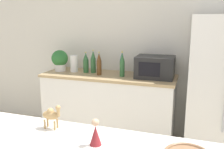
# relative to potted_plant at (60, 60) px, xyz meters

# --- Properties ---
(wall_back) EXTENTS (8.00, 0.06, 2.55)m
(wall_back) POSITION_rel_potted_plant_xyz_m (1.22, 0.32, 0.20)
(wall_back) COLOR silver
(wall_back) RESTS_ON ground_plane
(back_counter) EXTENTS (1.82, 0.63, 0.91)m
(back_counter) POSITION_rel_potted_plant_xyz_m (0.75, -0.01, -0.62)
(back_counter) COLOR white
(back_counter) RESTS_ON ground_plane
(potted_plant) EXTENTS (0.24, 0.24, 0.30)m
(potted_plant) POSITION_rel_potted_plant_xyz_m (0.00, 0.00, 0.00)
(potted_plant) COLOR silver
(potted_plant) RESTS_ON back_counter
(paper_towel_roll) EXTENTS (0.11, 0.11, 0.24)m
(paper_towel_roll) POSITION_rel_potted_plant_xyz_m (0.22, 0.02, -0.05)
(paper_towel_roll) COLOR white
(paper_towel_roll) RESTS_ON back_counter
(microwave) EXTENTS (0.48, 0.37, 0.28)m
(microwave) POSITION_rel_potted_plant_xyz_m (1.38, 0.01, -0.03)
(microwave) COLOR black
(microwave) RESTS_ON back_counter
(back_bottle_0) EXTENTS (0.08, 0.08, 0.29)m
(back_bottle_0) POSITION_rel_potted_plant_xyz_m (0.40, 0.02, -0.03)
(back_bottle_0) COLOR #2D6033
(back_bottle_0) RESTS_ON back_counter
(back_bottle_1) EXTENTS (0.07, 0.07, 0.32)m
(back_bottle_1) POSITION_rel_potted_plant_xyz_m (0.51, 0.04, -0.01)
(back_bottle_1) COLOR #2D6033
(back_bottle_1) RESTS_ON back_counter
(back_bottle_2) EXTENTS (0.07, 0.07, 0.31)m
(back_bottle_2) POSITION_rel_potted_plant_xyz_m (0.63, -0.06, -0.02)
(back_bottle_2) COLOR brown
(back_bottle_2) RESTS_ON back_counter
(back_bottle_3) EXTENTS (0.06, 0.06, 0.32)m
(back_bottle_3) POSITION_rel_potted_plant_xyz_m (0.92, 0.08, -0.01)
(back_bottle_3) COLOR navy
(back_bottle_3) RESTS_ON back_counter
(back_bottle_4) EXTENTS (0.06, 0.06, 0.32)m
(back_bottle_4) POSITION_rel_potted_plant_xyz_m (0.96, -0.06, -0.01)
(back_bottle_4) COLOR #2D6033
(back_bottle_4) RESTS_ON back_counter
(camel_figurine) EXTENTS (0.13, 0.06, 0.17)m
(camel_figurine) POSITION_rel_potted_plant_xyz_m (0.96, -1.79, -0.04)
(camel_figurine) COLOR tan
(camel_figurine) RESTS_ON bar_counter
(wise_man_figurine_blue) EXTENTS (0.07, 0.07, 0.16)m
(wise_man_figurine_blue) POSITION_rel_potted_plant_xyz_m (1.33, -1.91, -0.07)
(wise_man_figurine_blue) COLOR maroon
(wise_man_figurine_blue) RESTS_ON bar_counter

